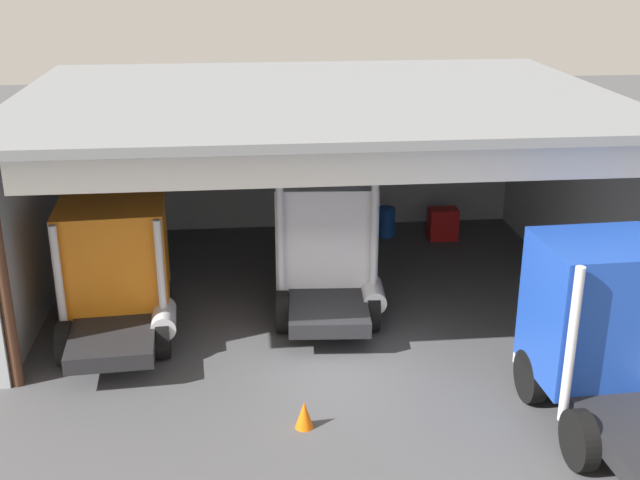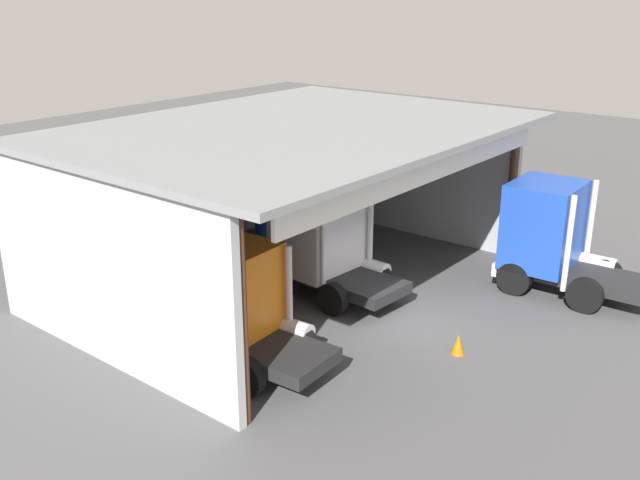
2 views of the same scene
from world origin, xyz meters
name	(u,v)px [view 2 (image 2 of 2)]	position (x,y,z in m)	size (l,w,h in m)	color
ground_plane	(410,322)	(0.00, 0.00, 0.00)	(80.00, 80.00, 0.00)	#4C4C4F
workshop_shed	(266,170)	(0.00, 5.72, 3.76)	(14.70, 10.97, 5.38)	#ADB2B7
truck_orange_center_left_bay	(233,303)	(-4.93, 2.38, 1.69)	(2.79, 4.45, 3.19)	orange
truck_white_center_bay	(324,240)	(0.16, 3.40, 1.76)	(2.73, 4.46, 3.66)	white
truck_blue_right_bay	(552,236)	(4.91, -2.20, 1.84)	(2.68, 4.75, 3.61)	#1E47B7
oil_drum	(263,228)	(2.64, 8.47, 0.47)	(0.58, 0.58, 0.94)	#194CB2
tool_cart	(300,218)	(4.39, 8.03, 0.50)	(0.90, 0.60, 1.00)	red
traffic_cone	(458,344)	(-0.86, -2.06, 0.28)	(0.36, 0.36, 0.56)	orange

